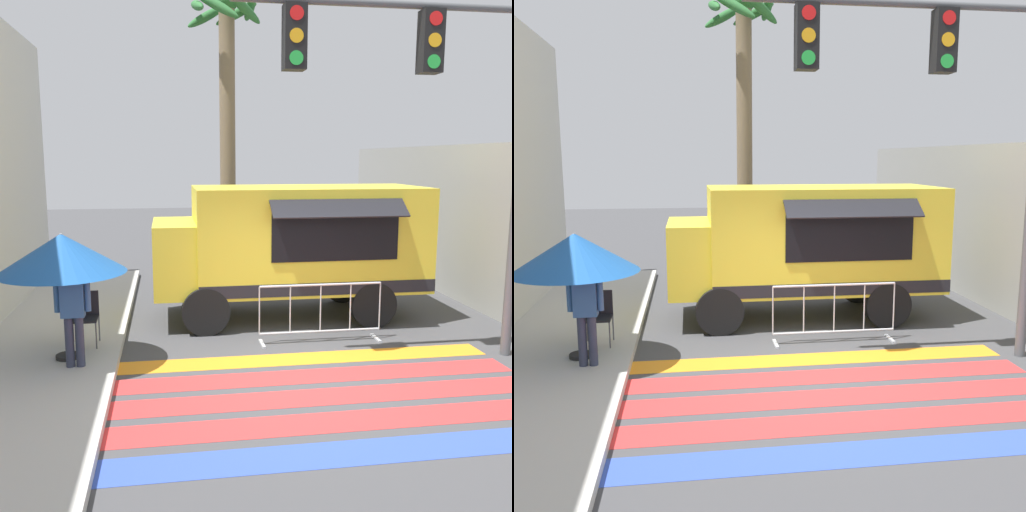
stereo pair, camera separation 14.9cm
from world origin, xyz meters
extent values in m
plane|color=#424244|center=(0.00, 0.00, 0.00)|extent=(60.00, 60.00, 0.00)
cube|color=gray|center=(4.63, 3.00, 1.77)|extent=(0.20, 16.00, 3.54)
cube|color=#334FB2|center=(0.00, -2.34, 0.00)|extent=(6.40, 0.56, 0.01)
cube|color=red|center=(0.00, -1.58, 0.00)|extent=(6.40, 0.56, 0.01)
cube|color=red|center=(0.00, -0.82, 0.00)|extent=(6.40, 0.56, 0.01)
cube|color=red|center=(0.00, -0.06, 0.00)|extent=(6.40, 0.56, 0.01)
cube|color=orange|center=(0.00, 0.70, 0.00)|extent=(6.40, 0.56, 0.01)
cube|color=yellow|center=(0.80, 3.23, 1.65)|extent=(4.58, 2.17, 2.04)
cube|color=yellow|center=(-1.49, 3.23, 1.32)|extent=(1.62, 2.00, 1.38)
cube|color=#1E232D|center=(-2.25, 3.23, 1.67)|extent=(0.06, 1.74, 0.52)
cube|color=black|center=(1.07, 2.13, 1.81)|extent=(2.42, 0.03, 0.92)
cube|color=black|center=(1.07, 1.92, 2.35)|extent=(2.52, 0.43, 0.31)
cube|color=black|center=(0.80, 2.14, 0.81)|extent=(4.58, 0.01, 0.24)
cylinder|color=black|center=(-1.35, 2.23, 0.45)|extent=(0.89, 0.22, 0.89)
cylinder|color=black|center=(-1.35, 4.23, 0.45)|extent=(0.89, 0.22, 0.89)
cylinder|color=black|center=(1.88, 2.23, 0.45)|extent=(0.89, 0.22, 0.89)
cylinder|color=black|center=(1.88, 4.23, 0.45)|extent=(0.89, 0.22, 0.89)
cylinder|color=#515456|center=(1.22, 0.38, 5.45)|extent=(4.58, 0.11, 0.11)
cube|color=black|center=(1.91, 0.35, 4.94)|extent=(0.32, 0.28, 0.90)
cylinder|color=red|center=(1.91, 0.21, 5.24)|extent=(0.20, 0.02, 0.20)
cylinder|color=#F2A519|center=(1.91, 0.21, 4.94)|extent=(0.20, 0.02, 0.20)
cylinder|color=green|center=(1.91, 0.21, 4.64)|extent=(0.20, 0.02, 0.20)
cube|color=black|center=(-0.16, 0.35, 4.94)|extent=(0.32, 0.28, 0.90)
cylinder|color=red|center=(-0.16, 0.21, 5.24)|extent=(0.20, 0.02, 0.20)
cylinder|color=#F2A519|center=(-0.16, 0.21, 4.94)|extent=(0.20, 0.02, 0.20)
cylinder|color=green|center=(-0.16, 0.21, 4.64)|extent=(0.20, 0.02, 0.20)
cylinder|color=black|center=(-3.62, 0.92, 0.17)|extent=(0.36, 0.36, 0.06)
cylinder|color=#B2B2B7|center=(-3.62, 0.92, 1.13)|extent=(0.04, 0.04, 1.97)
cone|color=#1E59A5|center=(-3.62, 0.92, 1.81)|extent=(1.94, 1.94, 0.60)
cylinder|color=#4C4C51|center=(-3.65, 1.30, 0.36)|extent=(0.02, 0.02, 0.44)
cylinder|color=#4C4C51|center=(-3.22, 1.30, 0.36)|extent=(0.02, 0.02, 0.44)
cylinder|color=#4C4C51|center=(-3.65, 1.74, 0.36)|extent=(0.02, 0.02, 0.44)
cylinder|color=#4C4C51|center=(-3.22, 1.74, 0.36)|extent=(0.02, 0.02, 0.44)
cube|color=black|center=(-3.43, 1.52, 0.60)|extent=(0.46, 0.46, 0.03)
cube|color=black|center=(-3.43, 1.74, 0.82)|extent=(0.46, 0.03, 0.42)
cylinder|color=#2D3347|center=(-3.51, 0.53, 0.53)|extent=(0.13, 0.13, 0.77)
cylinder|color=#2D3347|center=(-3.36, 0.53, 0.53)|extent=(0.13, 0.13, 0.77)
cube|color=#33598C|center=(-3.43, 0.53, 1.23)|extent=(0.34, 0.20, 0.63)
cylinder|color=#33598C|center=(-3.65, 0.53, 1.26)|extent=(0.09, 0.09, 0.53)
cylinder|color=#33598C|center=(-3.21, 0.53, 1.26)|extent=(0.09, 0.09, 0.53)
sphere|color=tan|center=(-3.43, 0.53, 1.68)|extent=(0.22, 0.22, 0.22)
cylinder|color=#B7BABF|center=(0.63, 1.51, 1.04)|extent=(2.20, 0.04, 0.04)
cylinder|color=#B7BABF|center=(0.63, 1.51, 0.19)|extent=(2.20, 0.04, 0.04)
cylinder|color=#B7BABF|center=(-0.47, 1.51, 0.62)|extent=(0.02, 0.02, 0.85)
cylinder|color=#B7BABF|center=(0.08, 1.51, 0.62)|extent=(0.02, 0.02, 0.85)
cylinder|color=#B7BABF|center=(0.63, 1.51, 0.62)|extent=(0.02, 0.02, 0.85)
cylinder|color=#B7BABF|center=(1.18, 1.51, 0.62)|extent=(0.02, 0.02, 0.85)
cylinder|color=#B7BABF|center=(1.73, 1.51, 0.62)|extent=(0.02, 0.02, 0.85)
cube|color=#B7BABF|center=(-0.42, 1.51, 0.01)|extent=(0.06, 0.44, 0.03)
cube|color=#B7BABF|center=(1.68, 1.51, 0.01)|extent=(0.06, 0.44, 0.03)
cylinder|color=#7A664C|center=(-0.35, 7.63, 3.56)|extent=(0.42, 0.42, 7.12)
sphere|color=#2D6B33|center=(-0.35, 7.63, 7.27)|extent=(0.60, 0.60, 0.60)
ellipsoid|color=#2D6B33|center=(0.27, 7.65, 7.12)|extent=(0.27, 1.26, 0.56)
ellipsoid|color=#2D6B33|center=(-0.03, 8.18, 7.08)|extent=(1.22, 0.84, 0.67)
ellipsoid|color=#2D6B33|center=(-0.81, 8.25, 7.02)|extent=(1.31, 1.07, 0.96)
ellipsoid|color=#2D6B33|center=(-1.11, 7.56, 7.11)|extent=(0.38, 1.56, 0.66)
ellipsoid|color=#2D6B33|center=(-0.68, 7.02, 7.01)|extent=(1.29, 0.85, 0.91)
ellipsoid|color=#2D6B33|center=(0.00, 7.07, 7.01)|extent=(1.20, 0.87, 0.87)
camera|label=1|loc=(-2.01, -7.98, 3.24)|focal=40.00mm
camera|label=2|loc=(-1.86, -8.01, 3.24)|focal=40.00mm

